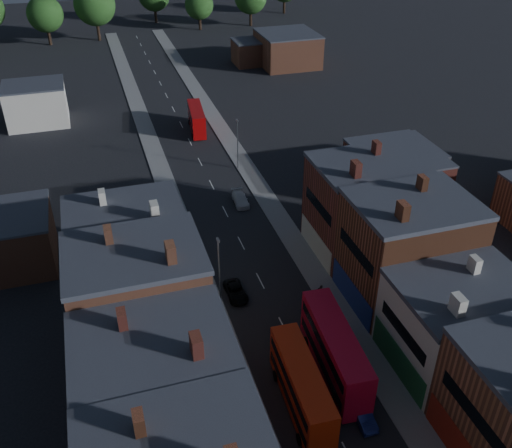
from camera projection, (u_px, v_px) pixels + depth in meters
pavement_west at (176, 211)px, 78.19m from camera, size 3.00×200.00×0.12m
pavement_east at (266, 197)px, 81.43m from camera, size 3.00×200.00×0.12m
lamp_post_2 at (219, 266)px, 59.91m from camera, size 0.25×0.70×8.12m
lamp_post_3 at (238, 141)px, 86.65m from camera, size 0.25×0.70×8.12m
bus_0 at (302, 387)px, 48.89m from camera, size 3.20×11.19×4.79m
bus_1 at (335, 351)px, 52.15m from camera, size 3.67×12.25×5.22m
bus_2 at (197, 119)px, 100.39m from camera, size 3.26×10.00×4.24m
car_1 at (362, 414)px, 48.83m from camera, size 1.46×3.98×1.30m
car_2 at (236, 291)px, 62.81m from camera, size 2.13×4.38×1.20m
car_3 at (240, 199)px, 79.79m from camera, size 2.12×4.69×1.33m
ped_1 at (229, 389)px, 50.83m from camera, size 0.87×0.68×1.57m
ped_3 at (321, 292)px, 61.95m from camera, size 0.87×1.23×1.92m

